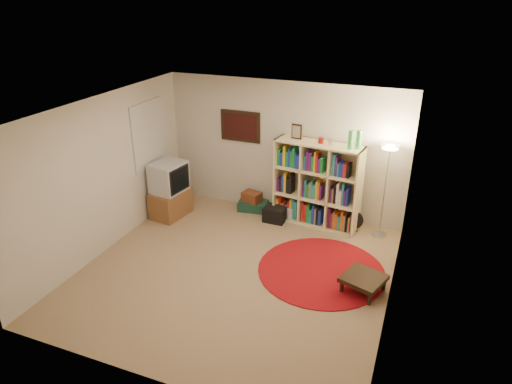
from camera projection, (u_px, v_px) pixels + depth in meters
room at (232, 195)px, 6.50m from camera, size 4.54×4.54×2.54m
bookshelf at (316, 185)px, 8.10m from camera, size 1.59×0.64×1.85m
floor_lamp at (388, 161)px, 7.41m from camera, size 0.35×0.35×1.66m
floor_fan at (353, 221)px, 8.04m from camera, size 0.34×0.22×0.38m
tv_stand at (170, 191)px, 8.47m from camera, size 0.61×0.79×1.06m
suitcase at (253, 205)px, 8.85m from camera, size 0.60×0.43×0.18m
wicker_basket at (252, 197)px, 8.77m from camera, size 0.39×0.32×0.20m
duffel_bag at (275, 214)px, 8.42m from camera, size 0.40×0.34×0.27m
paper_towel at (290, 214)px, 8.45m from camera, size 0.14×0.14×0.25m
red_rug at (321, 270)px, 6.98m from camera, size 1.94×1.94×0.02m
side_table at (364, 279)px, 6.43m from camera, size 0.69×0.69×0.25m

